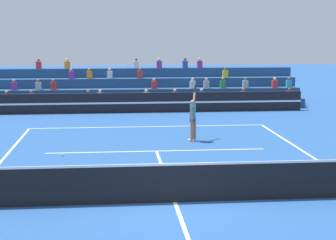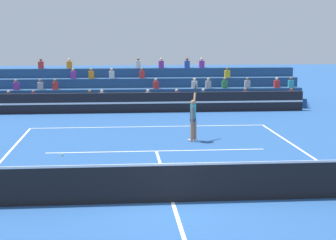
% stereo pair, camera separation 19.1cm
% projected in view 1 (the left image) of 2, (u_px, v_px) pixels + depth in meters
% --- Properties ---
extents(ground_plane, '(120.00, 120.00, 0.00)m').
position_uv_depth(ground_plane, '(175.00, 202.00, 14.81)').
color(ground_plane, '#285699').
extents(court_lines, '(11.10, 23.90, 0.01)m').
position_uv_depth(court_lines, '(175.00, 202.00, 14.81)').
color(court_lines, white).
rests_on(court_lines, ground).
extents(tennis_net, '(12.00, 0.10, 1.10)m').
position_uv_depth(tennis_net, '(175.00, 182.00, 14.73)').
color(tennis_net, '#2D6B38').
rests_on(tennis_net, ground).
extents(sponsor_banner_wall, '(18.00, 0.26, 1.10)m').
position_uv_depth(sponsor_banner_wall, '(142.00, 103.00, 31.10)').
color(sponsor_banner_wall, black).
rests_on(sponsor_banner_wall, ground).
extents(bleacher_stand, '(19.15, 3.80, 2.83)m').
position_uv_depth(bleacher_stand, '(140.00, 91.00, 34.17)').
color(bleacher_stand, navy).
rests_on(bleacher_stand, ground).
extents(tennis_player, '(0.50, 1.25, 2.35)m').
position_uv_depth(tennis_player, '(193.00, 117.00, 22.93)').
color(tennis_player, '#9E7051').
rests_on(tennis_player, ground).
extents(tennis_ball, '(0.07, 0.07, 0.07)m').
position_uv_depth(tennis_ball, '(62.00, 155.00, 20.32)').
color(tennis_ball, '#C6DB33').
rests_on(tennis_ball, ground).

